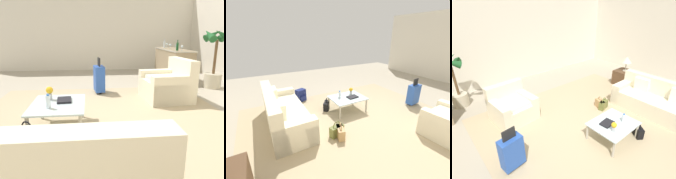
# 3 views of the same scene
# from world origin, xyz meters

# --- Properties ---
(ground_plane) EXTENTS (12.00, 12.00, 0.00)m
(ground_plane) POSITION_xyz_m (0.00, 0.00, 0.00)
(ground_plane) COLOR #A89E89
(wall_left) EXTENTS (0.12, 8.00, 3.10)m
(wall_left) POSITION_xyz_m (-5.06, 0.00, 1.55)
(wall_left) COLOR silver
(wall_left) RESTS_ON ground
(area_rug) EXTENTS (5.20, 4.40, 0.01)m
(area_rug) POSITION_xyz_m (0.60, 0.20, 0.00)
(area_rug) COLOR tan
(area_rug) RESTS_ON ground
(armchair) EXTENTS (1.05, 1.00, 0.88)m
(armchair) POSITION_xyz_m (-0.91, 1.67, 0.30)
(armchair) COLOR beige
(armchair) RESTS_ON ground
(coffee_table) EXTENTS (0.96, 0.78, 0.41)m
(coffee_table) POSITION_xyz_m (0.40, -0.50, 0.36)
(coffee_table) COLOR silver
(coffee_table) RESTS_ON ground
(water_bottle) EXTENTS (0.06, 0.06, 0.20)m
(water_bottle) POSITION_xyz_m (0.60, -0.60, 0.50)
(water_bottle) COLOR silver
(water_bottle) RESTS_ON coffee_table
(coffee_table_book) EXTENTS (0.32, 0.24, 0.03)m
(coffee_table_book) POSITION_xyz_m (0.28, -0.42, 0.42)
(coffee_table_book) COLOR black
(coffee_table_book) RESTS_ON coffee_table
(flower_vase) EXTENTS (0.11, 0.11, 0.21)m
(flower_vase) POSITION_xyz_m (0.18, -0.65, 0.53)
(flower_vase) COLOR #B2B7BC
(flower_vase) RESTS_ON coffee_table
(bar_console) EXTENTS (1.90, 0.62, 0.92)m
(bar_console) POSITION_xyz_m (-3.10, 2.60, 0.48)
(bar_console) COLOR #937F60
(bar_console) RESTS_ON ground
(wine_glass_leftmost) EXTENTS (0.08, 0.08, 0.15)m
(wine_glass_leftmost) POSITION_xyz_m (-3.75, 2.60, 1.03)
(wine_glass_leftmost) COLOR silver
(wine_glass_leftmost) RESTS_ON bar_console
(wine_glass_left_of_centre) EXTENTS (0.08, 0.08, 0.15)m
(wine_glass_left_of_centre) POSITION_xyz_m (-3.32, 2.56, 1.03)
(wine_glass_left_of_centre) COLOR silver
(wine_glass_left_of_centre) RESTS_ON bar_console
(wine_glass_right_of_centre) EXTENTS (0.08, 0.08, 0.15)m
(wine_glass_right_of_centre) POSITION_xyz_m (-2.88, 2.59, 1.03)
(wine_glass_right_of_centre) COLOR silver
(wine_glass_right_of_centre) RESTS_ON bar_console
(wine_glass_rightmost) EXTENTS (0.08, 0.08, 0.15)m
(wine_glass_rightmost) POSITION_xyz_m (-2.45, 2.58, 1.03)
(wine_glass_rightmost) COLOR silver
(wine_glass_rightmost) RESTS_ON bar_console
(wine_bottle_clear) EXTENTS (0.07, 0.07, 0.30)m
(wine_bottle_clear) POSITION_xyz_m (-3.66, 2.48, 1.04)
(wine_bottle_clear) COLOR silver
(wine_bottle_clear) RESTS_ON bar_console
(wine_bottle_green) EXTENTS (0.07, 0.07, 0.30)m
(wine_bottle_green) POSITION_xyz_m (-2.56, 2.48, 1.04)
(wine_bottle_green) COLOR #194C23
(wine_bottle_green) RESTS_ON bar_console
(suitcase_blue) EXTENTS (0.42, 0.27, 0.85)m
(suitcase_blue) POSITION_xyz_m (-1.60, 0.20, 0.36)
(suitcase_blue) COLOR #2851AD
(suitcase_blue) RESTS_ON ground
(handbag_olive) EXTENTS (0.34, 0.20, 0.36)m
(handbag_olive) POSITION_xyz_m (1.24, 0.40, 0.13)
(handbag_olive) COLOR olive
(handbag_olive) RESTS_ON ground
(handbag_black) EXTENTS (0.30, 0.34, 0.36)m
(handbag_black) POSITION_xyz_m (0.92, -0.82, 0.13)
(handbag_black) COLOR black
(handbag_black) RESTS_ON ground
(handbag_tan) EXTENTS (0.23, 0.35, 0.36)m
(handbag_tan) POSITION_xyz_m (1.20, 0.49, 0.13)
(handbag_tan) COLOR tan
(handbag_tan) RESTS_ON ground
(potted_palm) EXTENTS (0.64, 0.64, 1.56)m
(potted_palm) POSITION_xyz_m (-1.80, 3.20, 0.79)
(potted_palm) COLOR #BCB299
(potted_palm) RESTS_ON ground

